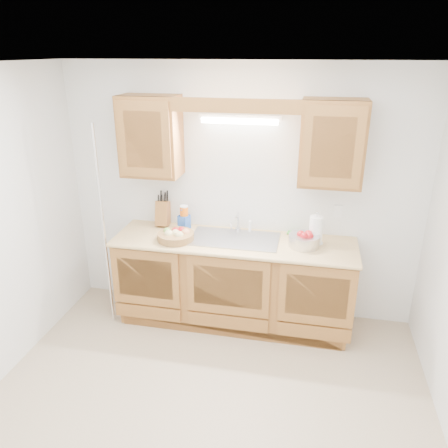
% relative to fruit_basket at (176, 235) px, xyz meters
% --- Properties ---
extents(room, '(3.52, 3.50, 2.50)m').
position_rel_fruit_basket_xyz_m(room, '(0.54, -1.08, 0.30)').
color(room, tan).
rests_on(room, ground).
extents(base_cabinets, '(2.20, 0.60, 0.86)m').
position_rel_fruit_basket_xyz_m(base_cabinets, '(0.54, 0.12, -0.51)').
color(base_cabinets, '#985B2C').
rests_on(base_cabinets, ground).
extents(countertop, '(2.30, 0.63, 0.04)m').
position_rel_fruit_basket_xyz_m(countertop, '(0.54, 0.11, -0.07)').
color(countertop, tan).
rests_on(countertop, base_cabinets).
extents(upper_cabinet_left, '(0.55, 0.33, 0.75)m').
position_rel_fruit_basket_xyz_m(upper_cabinet_left, '(-0.29, 0.26, 0.88)').
color(upper_cabinet_left, '#985B2C').
rests_on(upper_cabinet_left, room).
extents(upper_cabinet_right, '(0.55, 0.33, 0.75)m').
position_rel_fruit_basket_xyz_m(upper_cabinet_right, '(1.37, 0.26, 0.88)').
color(upper_cabinet_right, '#985B2C').
rests_on(upper_cabinet_right, room).
extents(valance, '(2.20, 0.05, 0.12)m').
position_rel_fruit_basket_xyz_m(valance, '(0.54, 0.11, 1.19)').
color(valance, '#985B2C').
rests_on(valance, room).
extents(fluorescent_fixture, '(0.76, 0.08, 0.08)m').
position_rel_fruit_basket_xyz_m(fluorescent_fixture, '(0.54, 0.34, 1.05)').
color(fluorescent_fixture, white).
rests_on(fluorescent_fixture, room).
extents(sink, '(0.84, 0.46, 0.36)m').
position_rel_fruit_basket_xyz_m(sink, '(0.54, 0.13, -0.12)').
color(sink, '#9E9EA3').
rests_on(sink, countertop).
extents(wire_shelf_pole, '(0.03, 0.03, 2.00)m').
position_rel_fruit_basket_xyz_m(wire_shelf_pole, '(-0.66, -0.14, 0.05)').
color(wire_shelf_pole, silver).
rests_on(wire_shelf_pole, ground).
extents(outlet_plate, '(0.08, 0.01, 0.12)m').
position_rel_fruit_basket_xyz_m(outlet_plate, '(1.49, 0.41, 0.20)').
color(outlet_plate, white).
rests_on(outlet_plate, room).
extents(fruit_basket, '(0.41, 0.41, 0.11)m').
position_rel_fruit_basket_xyz_m(fruit_basket, '(0.00, 0.00, 0.00)').
color(fruit_basket, olive).
rests_on(fruit_basket, countertop).
extents(knife_block, '(0.14, 0.22, 0.37)m').
position_rel_fruit_basket_xyz_m(knife_block, '(-0.24, 0.35, 0.08)').
color(knife_block, '#985B2C').
rests_on(knife_block, countertop).
extents(orange_canister, '(0.10, 0.10, 0.25)m').
position_rel_fruit_basket_xyz_m(orange_canister, '(0.00, 0.29, 0.08)').
color(orange_canister, orange).
rests_on(orange_canister, countertop).
extents(soap_bottle, '(0.13, 0.13, 0.22)m').
position_rel_fruit_basket_xyz_m(soap_bottle, '(0.00, 0.28, 0.06)').
color(soap_bottle, '#2351B1').
rests_on(soap_bottle, countertop).
extents(sponge, '(0.12, 0.08, 0.02)m').
position_rel_fruit_basket_xyz_m(sponge, '(1.08, 0.36, -0.04)').
color(sponge, '#CC333F').
rests_on(sponge, countertop).
extents(paper_towel, '(0.15, 0.15, 0.32)m').
position_rel_fruit_basket_xyz_m(paper_towel, '(1.29, 0.18, 0.08)').
color(paper_towel, silver).
rests_on(paper_towel, countertop).
extents(apple_bowl, '(0.35, 0.35, 0.15)m').
position_rel_fruit_basket_xyz_m(apple_bowl, '(1.20, 0.10, 0.02)').
color(apple_bowl, silver).
rests_on(apple_bowl, countertop).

